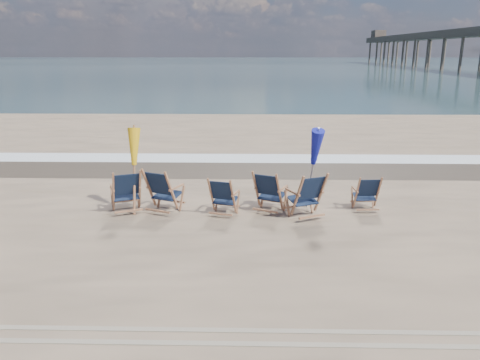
{
  "coord_description": "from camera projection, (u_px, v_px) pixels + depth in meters",
  "views": [
    {
      "loc": [
        0.22,
        -7.75,
        3.67
      ],
      "look_at": [
        0.0,
        2.2,
        0.9
      ],
      "focal_mm": 35.0,
      "sensor_mm": 36.0,
      "label": 1
    }
  ],
  "objects": [
    {
      "name": "beach_chair_0",
      "position": [
        140.0,
        190.0,
        10.84
      ],
      "size": [
        0.93,
        0.97,
        1.07
      ],
      "primitive_type": null,
      "rotation": [
        0.0,
        0.0,
        3.54
      ],
      "color": "#111D34",
      "rests_on": "ground"
    },
    {
      "name": "beach_chair_4",
      "position": [
        321.0,
        194.0,
        10.48
      ],
      "size": [
        0.97,
        1.01,
        1.1
      ],
      "primitive_type": null,
      "rotation": [
        0.0,
        0.0,
        3.58
      ],
      "color": "#111D34",
      "rests_on": "ground"
    },
    {
      "name": "umbrella_yellow",
      "position": [
        133.0,
        151.0,
        10.6
      ],
      "size": [
        0.3,
        0.3,
        1.97
      ],
      "color": "#A06947",
      "rests_on": "ground"
    },
    {
      "name": "beach_chair_1",
      "position": [
        171.0,
        193.0,
        10.61
      ],
      "size": [
        0.96,
        1.0,
        1.1
      ],
      "primitive_type": null,
      "rotation": [
        0.0,
        0.0,
        2.74
      ],
      "color": "#111D34",
      "rests_on": "ground"
    },
    {
      "name": "beach_chair_2",
      "position": [
        233.0,
        198.0,
        10.5
      ],
      "size": [
        0.76,
        0.81,
        0.93
      ],
      "primitive_type": null,
      "rotation": [
        0.0,
        0.0,
        2.86
      ],
      "color": "#111D34",
      "rests_on": "ground"
    },
    {
      "name": "tire_tracks",
      "position": [
        231.0,
        358.0,
        5.76
      ],
      "size": [
        80.0,
        1.3,
        0.01
      ],
      "primitive_type": null,
      "color": "gray",
      "rests_on": "ground"
    },
    {
      "name": "wet_sand_strip",
      "position": [
        243.0,
        169.0,
        15.0
      ],
      "size": [
        200.0,
        2.6,
        0.0
      ],
      "primitive_type": "cube",
      "color": "#42362A",
      "rests_on": "ground"
    },
    {
      "name": "umbrella_blue",
      "position": [
        313.0,
        146.0,
        10.61
      ],
      "size": [
        0.3,
        0.3,
        2.09
      ],
      "color": "#A5A5AD",
      "rests_on": "ground"
    },
    {
      "name": "fishing_pier",
      "position": [
        478.0,
        44.0,
        77.65
      ],
      "size": [
        4.4,
        140.0,
        9.3
      ],
      "primitive_type": null,
      "color": "brown",
      "rests_on": "ground"
    },
    {
      "name": "ocean",
      "position": [
        250.0,
        64.0,
        131.74
      ],
      "size": [
        400.0,
        400.0,
        0.0
      ],
      "primitive_type": "plane",
      "color": "#314C52",
      "rests_on": "ground"
    },
    {
      "name": "surf_foam",
      "position": [
        244.0,
        158.0,
        16.45
      ],
      "size": [
        200.0,
        1.4,
        0.01
      ],
      "primitive_type": "cube",
      "color": "silver",
      "rests_on": "ground"
    },
    {
      "name": "beach_chair_5",
      "position": [
        378.0,
        194.0,
        10.88
      ],
      "size": [
        0.61,
        0.68,
        0.89
      ],
      "primitive_type": null,
      "rotation": [
        0.0,
        0.0,
        3.2
      ],
      "color": "#111D34",
      "rests_on": "ground"
    },
    {
      "name": "beach_chair_3",
      "position": [
        279.0,
        194.0,
        10.64
      ],
      "size": [
        0.91,
        0.96,
        1.04
      ],
      "primitive_type": null,
      "rotation": [
        0.0,
        0.0,
        2.71
      ],
      "color": "#111D34",
      "rests_on": "ground"
    }
  ]
}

